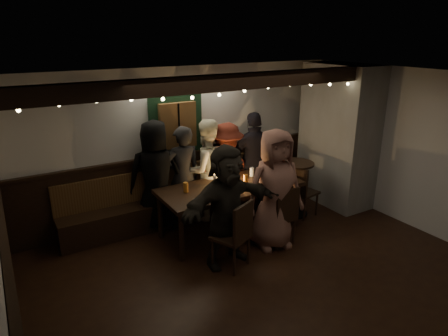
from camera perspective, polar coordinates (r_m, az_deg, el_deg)
room at (r=6.71m, az=6.87°, el=0.93°), size 6.02×5.01×2.62m
dining_table at (r=6.36m, az=0.91°, el=-3.11°), size 2.28×0.98×0.99m
chair_near_left at (r=5.48m, az=1.78°, el=-9.13°), size 0.59×0.59×0.99m
chair_near_right at (r=6.14m, az=8.39°, el=-6.39°), size 0.45×0.45×0.94m
chair_end at (r=7.11m, az=10.89°, el=-2.88°), size 0.49×0.49×0.94m
high_top at (r=7.16m, az=10.15°, el=-1.95°), size 0.61×0.61×0.98m
person_a at (r=6.57m, az=-9.66°, el=-1.07°), size 1.03×0.83×1.83m
person_b at (r=6.67m, az=-5.88°, el=-1.16°), size 0.66×0.46×1.71m
person_c at (r=6.84m, az=-2.55°, el=-0.29°), size 0.92×0.75×1.77m
person_d at (r=6.99m, az=0.27°, el=-0.25°), size 1.21×0.89×1.67m
person_e at (r=7.34m, az=4.36°, el=1.11°), size 1.12×0.68×1.79m
person_f at (r=5.49m, az=0.40°, el=-5.43°), size 1.65×0.68×1.73m
person_g at (r=5.95m, az=7.23°, el=-3.08°), size 0.99×0.73×1.84m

